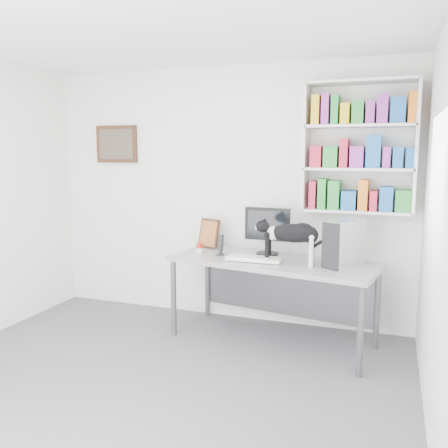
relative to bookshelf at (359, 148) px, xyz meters
The scene contains 11 objects.
room 2.37m from the bookshelf, 127.12° to the right, with size 4.01×4.01×2.70m.
bookshelf is the anchor object (origin of this frame).
wall_art 2.70m from the bookshelf, behind, with size 0.52×0.04×0.42m, color #402714.
desk 1.67m from the bookshelf, 149.96° to the right, with size 1.93×0.75×0.81m, color gray.
monitor 1.17m from the bookshelf, 165.24° to the right, with size 0.45×0.21×0.48m, color black.
keyboard 1.43m from the bookshelf, 149.32° to the right, with size 0.51×0.20×0.04m, color silver.
pc_tower 0.95m from the bookshelf, 97.40° to the right, with size 0.18×0.42×0.42m, color silver.
speaker 1.60m from the bookshelf, 162.87° to the right, with size 0.09×0.09×0.21m, color black.
leaning_print 1.73m from the bookshelf, behind, with size 0.26×0.10×0.32m, color #402714.
soup_can 1.82m from the bookshelf, 166.25° to the right, with size 0.07×0.07×0.10m, color #B4200F.
cat 1.14m from the bookshelf, 131.85° to the right, with size 0.64×0.17×0.39m, color black, non-canonical shape.
Camera 1 is at (1.71, -2.82, 1.80)m, focal length 38.00 mm.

